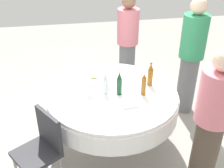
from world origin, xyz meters
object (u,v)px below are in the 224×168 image
Objects in this scene: plate_right at (119,78)px; person_near at (211,122)px; bottle_amber_near at (144,85)px; wine_glass_east at (88,86)px; bottle_clear_far at (105,84)px; chair_rear at (42,146)px; bottle_amber_north at (150,75)px; plate_west at (94,78)px; person_inner at (191,56)px; person_far at (128,43)px; dining_table at (112,102)px; wine_glass_north at (107,79)px; bottle_dark_green_inner at (119,84)px.

plate_right is 0.15× the size of person_near.
wine_glass_east is (-0.62, 0.12, -0.03)m from bottle_amber_near.
chair_rear is (-0.73, -0.52, -0.34)m from bottle_clear_far.
plate_west is at bearing 158.12° from bottle_amber_north.
wine_glass_east is at bearing -173.90° from bottle_amber_north.
bottle_clear_far is 0.15× the size of person_inner.
person_far reaches higher than wine_glass_east.
dining_table is 0.94× the size of person_inner.
wine_glass_east is 0.61× the size of plate_right.
chair_rear is at bearing -144.39° from bottle_clear_far.
bottle_amber_north is 2.11× the size of wine_glass_north.
plate_west is 0.13× the size of person_far.
person_near is at bearing -50.12° from wine_glass_north.
wine_glass_east is (-0.24, -0.14, 0.01)m from wine_glass_north.
person_inner is (0.71, 0.42, 0.00)m from bottle_amber_north.
person_far is (0.49, 1.32, 0.22)m from dining_table.
person_far reaches higher than wine_glass_north.
bottle_dark_green_inner reaches higher than wine_glass_north.
wine_glass_north is at bearing -82.13° from chair_rear.
bottle_amber_near is 0.63m from wine_glass_east.
plate_right is (0.08, 0.37, -0.13)m from bottle_dark_green_inner.
bottle_amber_near is 1.08× the size of bottle_clear_far.
bottle_amber_near is at bearing -13.59° from bottle_clear_far.
bottle_amber_north is 0.76m from wine_glass_east.
person_inner is (1.37, 0.16, 0.13)m from plate_west.
chair_rear is at bearing -54.42° from person_near.
bottle_amber_near is at bearing -17.74° from dining_table.
bottle_amber_near is 0.17× the size of person_near.
person_far reaches higher than bottle_amber_near.
plate_west is (-0.52, 0.46, -0.12)m from bottle_amber_near.
wine_glass_east is at bearing 178.86° from dining_table.
wine_glass_east is 0.83m from chair_rear.
bottle_clear_far reaches higher than plate_west.
wine_glass_north is at bearing 30.62° from wine_glass_east.
wine_glass_north is 1.30m from person_near.
bottle_clear_far is 1.05× the size of plate_right.
plate_right is at bearing -6.12° from plate_west.
person_inner is at bearing 16.36° from wine_glass_north.
chair_rear is at bearing -138.53° from plate_right.
person_inner is at bearing -149.46° from person_near.
person_near is (1.07, -0.85, -0.00)m from wine_glass_east.
person_near is at bearing -38.51° from wine_glass_east.
bottle_clear_far is 0.57m from bottle_amber_north.
bottle_dark_green_inner is at bearing 168.97° from bottle_amber_near.
chair_rear is at bearing -159.98° from bottle_amber_near.
wine_glass_east is at bearing 175.93° from bottle_clear_far.
person_far is (0.14, 1.43, -0.06)m from bottle_amber_near.
bottle_amber_north is 0.82m from person_inner.
plate_west is at bearing -104.06° from person_far.
bottle_dark_green_inner reaches higher than wine_glass_east.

